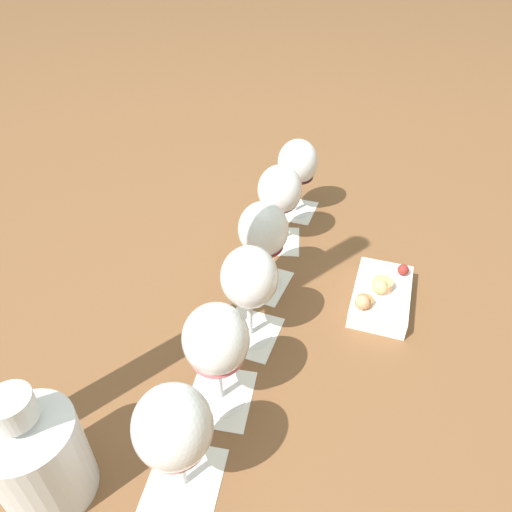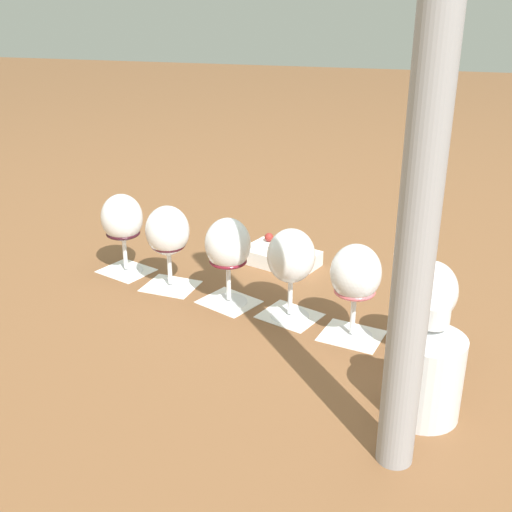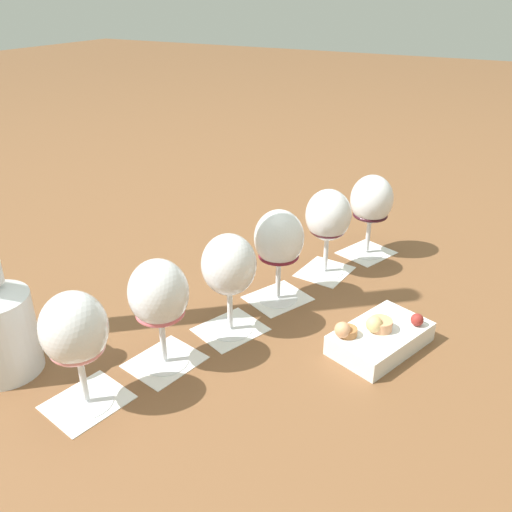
% 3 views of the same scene
% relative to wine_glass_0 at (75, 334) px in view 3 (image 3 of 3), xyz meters
% --- Properties ---
extents(ground_plane, '(8.00, 8.00, 0.00)m').
position_rel_wine_glass_0_xyz_m(ground_plane, '(0.32, -0.10, -0.12)').
color(ground_plane, brown).
extents(tasting_card_0, '(0.12, 0.11, 0.00)m').
position_rel_wine_glass_0_xyz_m(tasting_card_0, '(-0.00, 0.00, -0.12)').
color(tasting_card_0, white).
rests_on(tasting_card_0, ground_plane).
extents(tasting_card_1, '(0.12, 0.11, 0.00)m').
position_rel_wine_glass_0_xyz_m(tasting_card_1, '(0.13, -0.04, -0.12)').
color(tasting_card_1, white).
rests_on(tasting_card_1, ground_plane).
extents(tasting_card_2, '(0.13, 0.12, 0.00)m').
position_rel_wine_glass_0_xyz_m(tasting_card_2, '(0.25, -0.09, -0.12)').
color(tasting_card_2, white).
rests_on(tasting_card_2, ground_plane).
extents(tasting_card_3, '(0.13, 0.13, 0.00)m').
position_rel_wine_glass_0_xyz_m(tasting_card_3, '(0.38, -0.11, -0.12)').
color(tasting_card_3, white).
rests_on(tasting_card_3, ground_plane).
extents(tasting_card_4, '(0.11, 0.10, 0.00)m').
position_rel_wine_glass_0_xyz_m(tasting_card_4, '(0.52, -0.15, -0.12)').
color(tasting_card_4, white).
rests_on(tasting_card_4, ground_plane).
extents(tasting_card_5, '(0.13, 0.12, 0.00)m').
position_rel_wine_glass_0_xyz_m(tasting_card_5, '(0.64, -0.20, -0.12)').
color(tasting_card_5, white).
rests_on(tasting_card_5, ground_plane).
extents(wine_glass_0, '(0.09, 0.09, 0.17)m').
position_rel_wine_glass_0_xyz_m(wine_glass_0, '(0.00, 0.00, 0.00)').
color(wine_glass_0, white).
rests_on(wine_glass_0, tasting_card_0).
extents(wine_glass_1, '(0.09, 0.09, 0.17)m').
position_rel_wine_glass_0_xyz_m(wine_glass_1, '(0.13, -0.04, 0.00)').
color(wine_glass_1, white).
rests_on(wine_glass_1, tasting_card_1).
extents(wine_glass_2, '(0.09, 0.09, 0.17)m').
position_rel_wine_glass_0_xyz_m(wine_glass_2, '(0.25, -0.09, -0.00)').
color(wine_glass_2, white).
rests_on(wine_glass_2, tasting_card_2).
extents(wine_glass_3, '(0.09, 0.09, 0.17)m').
position_rel_wine_glass_0_xyz_m(wine_glass_3, '(0.38, -0.11, 0.00)').
color(wine_glass_3, white).
rests_on(wine_glass_3, tasting_card_3).
extents(wine_glass_4, '(0.09, 0.09, 0.17)m').
position_rel_wine_glass_0_xyz_m(wine_glass_4, '(0.52, -0.15, -0.00)').
color(wine_glass_4, white).
rests_on(wine_glass_4, tasting_card_4).
extents(wine_glass_5, '(0.09, 0.09, 0.17)m').
position_rel_wine_glass_0_xyz_m(wine_glass_5, '(0.64, -0.20, 0.00)').
color(wine_glass_5, white).
rests_on(wine_glass_5, tasting_card_5).
extents(snack_dish, '(0.19, 0.15, 0.06)m').
position_rel_wine_glass_0_xyz_m(snack_dish, '(0.32, -0.32, -0.10)').
color(snack_dish, white).
rests_on(snack_dish, ground_plane).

